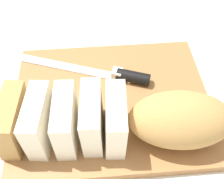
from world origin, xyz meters
TOP-DOWN VIEW (x-y plane):
  - ground_plane at (0.00, 0.00)m, footprint 3.00×3.00m
  - cutting_board at (0.00, 0.00)m, footprint 0.38×0.31m
  - bread_loaf at (-0.02, 0.08)m, footprint 0.39×0.12m
  - bread_knife at (-0.01, -0.06)m, footprint 0.28×0.12m
  - crumb_near_knife at (-0.04, -0.04)m, footprint 0.01×0.01m
  - crumb_near_loaf at (0.06, 0.00)m, footprint 0.01×0.01m
  - crumb_stray_left at (-0.04, 0.03)m, footprint 0.01×0.01m

SIDE VIEW (x-z plane):
  - ground_plane at x=0.00m, z-range 0.00..0.00m
  - cutting_board at x=0.00m, z-range 0.00..0.02m
  - crumb_near_loaf at x=0.06m, z-range 0.02..0.02m
  - crumb_stray_left at x=-0.04m, z-range 0.02..0.02m
  - crumb_near_knife at x=-0.04m, z-range 0.02..0.03m
  - bread_knife at x=-0.01m, z-range 0.02..0.04m
  - bread_loaf at x=-0.02m, z-range 0.02..0.11m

